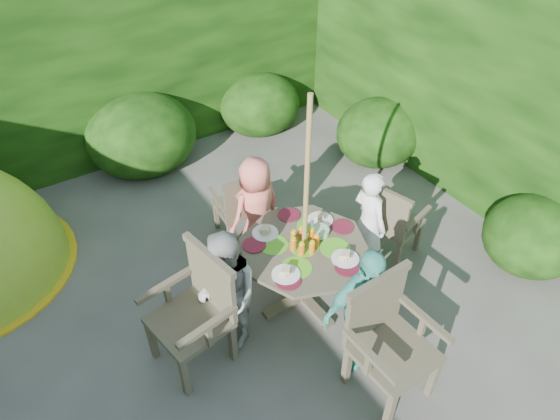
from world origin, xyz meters
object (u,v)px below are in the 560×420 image
patio_table (304,255)px  garden_chair_left (197,309)px  child_right (368,223)px  child_left (228,292)px  child_front (363,309)px  garden_chair_back (241,205)px  parasol_pole (305,212)px  garden_chair_front (387,338)px  child_back (256,209)px  garden_chair_right (390,220)px

patio_table → garden_chair_left: bearing=-178.6°
garden_chair_left → child_right: (1.89, 0.05, 0.02)m
child_left → child_front: child_front is taller
garden_chair_back → child_left: size_ratio=0.69×
parasol_pole → child_front: 0.93m
garden_chair_front → child_left: child_left is taller
child_back → child_front: size_ratio=0.95×
garden_chair_front → child_right: size_ratio=0.90×
child_left → garden_chair_right: bearing=94.3°
parasol_pole → garden_chair_left: bearing=-178.7°
garden_chair_left → garden_chair_back: 1.54m
garden_chair_left → garden_chair_front: bearing=36.5°
child_left → child_back: (0.77, 0.83, -0.01)m
child_front → child_left: bearing=145.9°
garden_chair_right → child_back: (-1.13, 0.78, 0.11)m
garden_chair_right → garden_chair_left: garden_chair_left is taller
child_right → child_front: 1.13m
child_back → patio_table: bearing=84.5°
parasol_pole → garden_chair_back: size_ratio=2.60×
parasol_pole → garden_chair_right: size_ratio=2.42×
parasol_pole → child_right: parasol_pole is taller
garden_chair_left → child_front: size_ratio=0.84×
parasol_pole → garden_chair_left: parasol_pole is taller
garden_chair_back → child_back: child_back is taller
garden_chair_front → child_left: size_ratio=0.87×
parasol_pole → patio_table: bearing=14.8°
garden_chair_back → garden_chair_front: (0.09, -2.19, 0.11)m
parasol_pole → child_right: (0.80, 0.03, -0.51)m
garden_chair_left → garden_chair_back: bearing=127.2°
child_left → parasol_pole: bearing=94.9°
garden_chair_front → child_left: 1.35m
child_back → child_front: child_front is taller
garden_chair_back → child_back: 0.34m
garden_chair_back → garden_chair_front: bearing=97.5°
child_right → child_left: 1.60m
parasol_pole → child_front: parasol_pole is taller
child_left → child_back: 1.13m
garden_chair_right → child_right: size_ratio=0.77×
patio_table → garden_chair_back: (-0.05, 1.10, -0.14)m
garden_chair_back → parasol_pole: bearing=97.8°
child_back → parasol_pole: bearing=84.2°
garden_chair_right → child_front: (-1.07, -0.82, 0.15)m
garden_chair_back → child_back: bearing=99.1°
child_right → parasol_pole: bearing=91.4°
garden_chair_left → child_back: bearing=117.7°
patio_table → garden_chair_front: size_ratio=1.19×
patio_table → garden_chair_left: size_ratio=1.18×
patio_table → child_back: bearing=92.3°
child_left → child_front: size_ratio=0.97×
garden_chair_right → child_front: 1.36m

